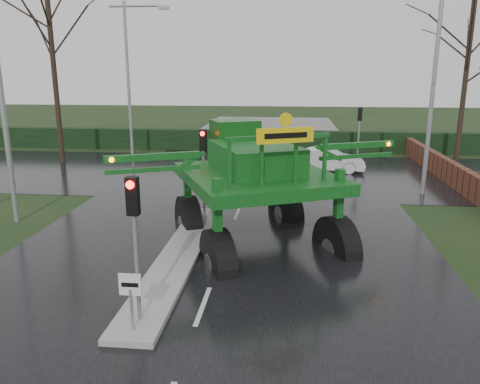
# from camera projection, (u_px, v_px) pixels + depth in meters

# --- Properties ---
(ground) EXTENTS (140.00, 140.00, 0.00)m
(ground) POSITION_uv_depth(u_px,v_px,m) (203.00, 306.00, 11.73)
(ground) COLOR black
(ground) RESTS_ON ground
(road_main) EXTENTS (14.00, 80.00, 0.02)m
(road_main) POSITION_uv_depth(u_px,v_px,m) (242.00, 200.00, 21.36)
(road_main) COLOR black
(road_main) RESTS_ON ground
(road_cross) EXTENTS (80.00, 12.00, 0.02)m
(road_cross) POSITION_uv_depth(u_px,v_px,m) (252.00, 173.00, 27.14)
(road_cross) COLOR black
(road_cross) RESTS_ON ground
(median_island) EXTENTS (1.20, 10.00, 0.16)m
(median_island) POSITION_uv_depth(u_px,v_px,m) (179.00, 256.00, 14.73)
(median_island) COLOR gray
(median_island) RESTS_ON ground
(hedge_row) EXTENTS (44.00, 0.90, 1.50)m
(hedge_row) POSITION_uv_depth(u_px,v_px,m) (261.00, 141.00, 34.65)
(hedge_row) COLOR black
(hedge_row) RESTS_ON ground
(brick_wall) EXTENTS (0.40, 20.00, 1.20)m
(brick_wall) POSITION_uv_depth(u_px,v_px,m) (441.00, 167.00, 25.94)
(brick_wall) COLOR #592D1E
(brick_wall) RESTS_ON ground
(keep_left_sign) EXTENTS (0.50, 0.07, 1.35)m
(keep_left_sign) POSITION_uv_depth(u_px,v_px,m) (131.00, 293.00, 10.15)
(keep_left_sign) COLOR gray
(keep_left_sign) RESTS_ON ground
(traffic_signal_near) EXTENTS (0.26, 0.33, 3.52)m
(traffic_signal_near) POSITION_uv_depth(u_px,v_px,m) (134.00, 219.00, 10.24)
(traffic_signal_near) COLOR gray
(traffic_signal_near) RESTS_ON ground
(traffic_signal_mid) EXTENTS (0.26, 0.33, 3.52)m
(traffic_signal_mid) POSITION_uv_depth(u_px,v_px,m) (203.00, 153.00, 18.43)
(traffic_signal_mid) COLOR gray
(traffic_signal_mid) RESTS_ON ground
(traffic_signal_far) EXTENTS (0.26, 0.33, 3.52)m
(traffic_signal_far) POSITION_uv_depth(u_px,v_px,m) (359.00, 122.00, 29.70)
(traffic_signal_far) COLOR gray
(traffic_signal_far) RESTS_ON ground
(street_light_left_near) EXTENTS (3.85, 0.30, 10.00)m
(street_light_left_near) POSITION_uv_depth(u_px,v_px,m) (5.00, 64.00, 16.83)
(street_light_left_near) COLOR gray
(street_light_left_near) RESTS_ON ground
(street_light_right) EXTENTS (3.85, 0.30, 10.00)m
(street_light_right) POSITION_uv_depth(u_px,v_px,m) (428.00, 65.00, 20.97)
(street_light_right) COLOR gray
(street_light_right) RESTS_ON ground
(street_light_left_far) EXTENTS (3.85, 0.30, 10.00)m
(street_light_left_far) POSITION_uv_depth(u_px,v_px,m) (132.00, 67.00, 30.31)
(street_light_left_far) COLOR gray
(street_light_left_far) RESTS_ON ground
(tree_left_far) EXTENTS (7.70, 7.70, 13.26)m
(tree_left_far) POSITION_uv_depth(u_px,v_px,m) (52.00, 47.00, 28.53)
(tree_left_far) COLOR black
(tree_left_far) RESTS_ON ground
(tree_right_far) EXTENTS (7.00, 7.00, 12.05)m
(tree_right_far) POSITION_uv_depth(u_px,v_px,m) (468.00, 58.00, 29.03)
(tree_right_far) COLOR black
(tree_right_far) RESTS_ON ground
(crop_sprayer) EXTENTS (9.34, 7.72, 5.69)m
(crop_sprayer) POSITION_uv_depth(u_px,v_px,m) (214.00, 177.00, 13.79)
(crop_sprayer) COLOR black
(crop_sprayer) RESTS_ON ground
(white_sedan) EXTENTS (4.27, 1.67, 1.38)m
(white_sedan) POSITION_uv_depth(u_px,v_px,m) (327.00, 172.00, 27.53)
(white_sedan) COLOR silver
(white_sedan) RESTS_ON ground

